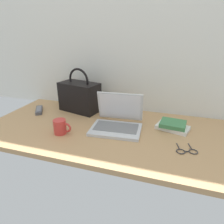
{
  "coord_description": "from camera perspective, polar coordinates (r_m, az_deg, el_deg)",
  "views": [
    {
      "loc": [
        0.37,
        -1.08,
        0.61
      ],
      "look_at": [
        0.03,
        0.0,
        0.15
      ],
      "focal_mm": 32.06,
      "sensor_mm": 36.0,
      "label": 1
    }
  ],
  "objects": [
    {
      "name": "laptop",
      "position": [
        1.28,
        1.52,
        -2.61
      ],
      "size": [
        0.33,
        0.3,
        0.21
      ],
      "color": "silver",
      "rests_on": "desk"
    },
    {
      "name": "remote_control_near",
      "position": [
        1.65,
        -20.08,
        0.52
      ],
      "size": [
        0.13,
        0.16,
        0.02
      ],
      "color": "#4C4C51",
      "rests_on": "desk"
    },
    {
      "name": "book_stack",
      "position": [
        1.32,
        16.94,
        -3.78
      ],
      "size": [
        0.22,
        0.16,
        0.05
      ],
      "color": "silver",
      "rests_on": "desk"
    },
    {
      "name": "eyeglasses",
      "position": [
        1.12,
        20.55,
        -10.39
      ],
      "size": [
        0.12,
        0.13,
        0.01
      ],
      "color": "#333338",
      "rests_on": "desk"
    },
    {
      "name": "coffee_mug",
      "position": [
        1.25,
        -14.5,
        -4.04
      ],
      "size": [
        0.11,
        0.08,
        0.09
      ],
      "color": "red",
      "rests_on": "desk"
    },
    {
      "name": "desk",
      "position": [
        1.29,
        -1.17,
        -5.43
      ],
      "size": [
        1.6,
        0.76,
        0.03
      ],
      "color": "tan",
      "rests_on": "ground"
    },
    {
      "name": "handbag",
      "position": [
        1.56,
        -9.21,
        4.48
      ],
      "size": [
        0.33,
        0.23,
        0.33
      ],
      "color": "black",
      "rests_on": "desk"
    }
  ]
}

